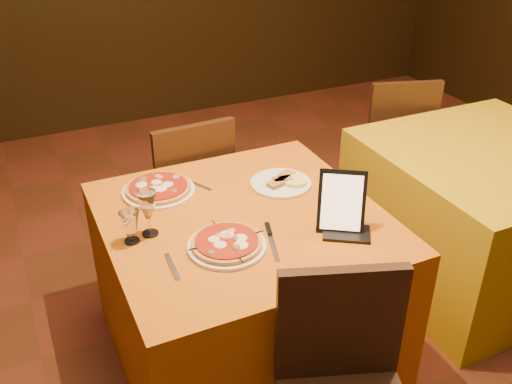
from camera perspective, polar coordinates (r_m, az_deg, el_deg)
name	(u,v)px	position (r m, az deg, el deg)	size (l,w,h in m)	color
main_table	(244,288)	(2.53, -1.23, -9.60)	(1.10, 1.10, 0.75)	#BD5F0C
side_table	(480,214)	(3.26, 21.53, -2.07)	(1.10, 1.10, 0.75)	#B5930B
chair_main_far	(184,191)	(3.11, -7.16, 0.13)	(0.39, 0.39, 0.91)	black
chair_side_far	(388,141)	(3.75, 13.09, 5.00)	(0.46, 0.46, 0.91)	black
pizza_near	(227,244)	(2.12, -2.94, -5.26)	(0.30, 0.30, 0.03)	white
pizza_far	(158,189)	(2.50, -9.73, 0.26)	(0.31, 0.31, 0.03)	white
cutlet_dish	(281,182)	(2.53, 2.49, 0.99)	(0.27, 0.27, 0.03)	white
wine_glass	(148,213)	(2.19, -10.74, -2.09)	(0.08, 0.08, 0.19)	#FFD690
water_glass	(130,227)	(2.17, -12.45, -3.45)	(0.08, 0.08, 0.13)	white
tablet	(342,201)	(2.20, 8.56, -0.94)	(0.18, 0.02, 0.24)	black
knife	(272,243)	(2.15, 1.63, -5.09)	(0.24, 0.02, 0.01)	silver
fork_near	(172,267)	(2.05, -8.37, -7.39)	(0.16, 0.02, 0.01)	silver
fork_far	(199,185)	(2.54, -5.74, 0.66)	(0.15, 0.02, 0.01)	#BBBBC3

